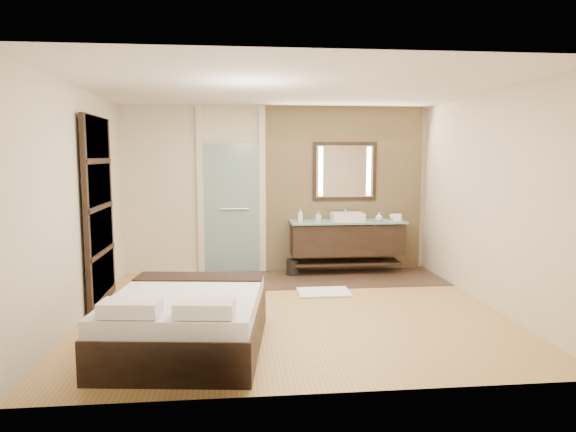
{
  "coord_description": "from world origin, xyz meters",
  "views": [
    {
      "loc": [
        -0.69,
        -6.14,
        1.91
      ],
      "look_at": [
        0.01,
        0.6,
        1.11
      ],
      "focal_mm": 32.0,
      "sensor_mm": 36.0,
      "label": 1
    }
  ],
  "objects": [
    {
      "name": "bed",
      "position": [
        -1.18,
        -1.16,
        0.29
      ],
      "size": [
        1.65,
        1.97,
        0.69
      ],
      "rotation": [
        0.0,
        0.0,
        -0.12
      ],
      "color": "black",
      "rests_on": "floor"
    },
    {
      "name": "tile_strip",
      "position": [
        0.6,
        1.6,
        0.01
      ],
      "size": [
        3.8,
        1.3,
        0.01
      ],
      "primitive_type": "cube",
      "color": "#31211B",
      "rests_on": "floor"
    },
    {
      "name": "soap_bottle_b",
      "position": [
        0.63,
        1.9,
        0.94
      ],
      "size": [
        0.09,
        0.09,
        0.16
      ],
      "primitive_type": "imported",
      "rotation": [
        0.0,
        0.0,
        0.34
      ],
      "color": "#B2B2B2",
      "rests_on": "vanity"
    },
    {
      "name": "soap_bottle_a",
      "position": [
        0.33,
        1.84,
        0.97
      ],
      "size": [
        0.09,
        0.09,
        0.2
      ],
      "primitive_type": "imported",
      "rotation": [
        0.0,
        0.0,
        0.16
      ],
      "color": "white",
      "rests_on": "vanity"
    },
    {
      "name": "soap_bottle_c",
      "position": [
        1.6,
        1.82,
        0.94
      ],
      "size": [
        0.13,
        0.13,
        0.14
      ],
      "primitive_type": "imported",
      "rotation": [
        0.0,
        0.0,
        -0.19
      ],
      "color": "#BEEFEB",
      "rests_on": "vanity"
    },
    {
      "name": "bath_mat",
      "position": [
        0.52,
        0.75,
        0.02
      ],
      "size": [
        0.72,
        0.5,
        0.02
      ],
      "primitive_type": "cube",
      "rotation": [
        0.0,
        0.0,
        -0.0
      ],
      "color": "white",
      "rests_on": "floor"
    },
    {
      "name": "frosted_door",
      "position": [
        -0.75,
        2.2,
        1.14
      ],
      "size": [
        1.1,
        0.12,
        2.7
      ],
      "color": "#B8E9E3",
      "rests_on": "floor"
    },
    {
      "name": "floor",
      "position": [
        0.0,
        0.0,
        0.0
      ],
      "size": [
        5.0,
        5.0,
        0.0
      ],
      "primitive_type": "plane",
      "color": "#AF8249",
      "rests_on": "ground"
    },
    {
      "name": "waste_bin",
      "position": [
        0.21,
        1.85,
        0.13
      ],
      "size": [
        0.26,
        0.26,
        0.26
      ],
      "primitive_type": "cylinder",
      "rotation": [
        0.0,
        0.0,
        0.29
      ],
      "color": "black",
      "rests_on": "floor"
    },
    {
      "name": "stone_wall",
      "position": [
        1.1,
        2.21,
        1.35
      ],
      "size": [
        2.6,
        0.08,
        2.7
      ],
      "primitive_type": "cube",
      "color": "tan",
      "rests_on": "floor"
    },
    {
      "name": "tissue_box",
      "position": [
        1.92,
        1.86,
        0.92
      ],
      "size": [
        0.16,
        0.16,
        0.1
      ],
      "primitive_type": "cube",
      "rotation": [
        0.0,
        0.0,
        -0.38
      ],
      "color": "white",
      "rests_on": "vanity"
    },
    {
      "name": "vanity",
      "position": [
        1.1,
        1.92,
        0.58
      ],
      "size": [
        1.85,
        0.55,
        0.88
      ],
      "color": "black",
      "rests_on": "stone_wall"
    },
    {
      "name": "shoji_partition",
      "position": [
        -2.43,
        0.6,
        1.21
      ],
      "size": [
        0.06,
        1.2,
        2.4
      ],
      "color": "black",
      "rests_on": "floor"
    },
    {
      "name": "cup",
      "position": [
        1.88,
        2.0,
        0.91
      ],
      "size": [
        0.13,
        0.13,
        0.09
      ],
      "primitive_type": "imported",
      "rotation": [
        0.0,
        0.0,
        0.19
      ],
      "color": "white",
      "rests_on": "vanity"
    },
    {
      "name": "mirror_unit",
      "position": [
        1.1,
        2.16,
        1.65
      ],
      "size": [
        1.06,
        0.04,
        0.96
      ],
      "color": "black",
      "rests_on": "stone_wall"
    }
  ]
}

